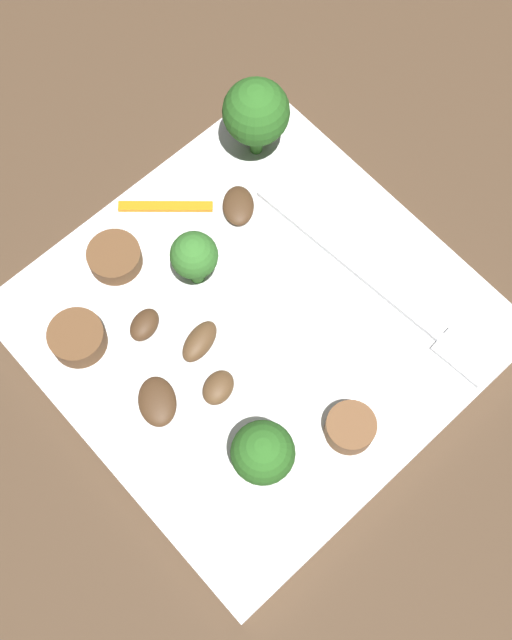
{
  "coord_description": "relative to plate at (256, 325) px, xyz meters",
  "views": [
    {
      "loc": [
        0.13,
        -0.12,
        0.47
      ],
      "look_at": [
        0.0,
        0.0,
        0.02
      ],
      "focal_mm": 45.37,
      "sensor_mm": 36.0,
      "label": 1
    }
  ],
  "objects": [
    {
      "name": "ground_plane",
      "position": [
        0.0,
        0.0,
        -0.01
      ],
      "size": [
        1.4,
        1.4,
        0.0
      ],
      "primitive_type": "plane",
      "color": "#4C3826"
    },
    {
      "name": "mushroom_1",
      "position": [
        0.02,
        -0.05,
        0.01
      ],
      "size": [
        0.02,
        0.03,
        0.01
      ],
      "primitive_type": "ellipsoid",
      "rotation": [
        0.0,
        0.0,
        5.02
      ],
      "color": "brown",
      "rests_on": "plate"
    },
    {
      "name": "broccoli_floret_2",
      "position": [
        -0.04,
        -0.01,
        0.04
      ],
      "size": [
        0.03,
        0.03,
        0.04
      ],
      "color": "#408630",
      "rests_on": "plate"
    },
    {
      "name": "sausage_slice_2",
      "position": [
        -0.09,
        -0.04,
        0.01
      ],
      "size": [
        0.05,
        0.05,
        0.01
      ],
      "primitive_type": "cylinder",
      "rotation": [
        0.0,
        0.0,
        2.3
      ],
      "color": "brown",
      "rests_on": "plate"
    },
    {
      "name": "mushroom_0",
      "position": [
        -0.04,
        -0.05,
        0.01
      ],
      "size": [
        0.02,
        0.03,
        0.01
      ],
      "primitive_type": "ellipsoid",
      "rotation": [
        0.0,
        0.0,
        5.03
      ],
      "color": "#4C331E",
      "rests_on": "plate"
    },
    {
      "name": "broccoli_floret_0",
      "position": [
        0.07,
        -0.06,
        0.04
      ],
      "size": [
        0.03,
        0.03,
        0.05
      ],
      "color": "#347525",
      "rests_on": "plate"
    },
    {
      "name": "pepper_strip_1",
      "position": [
        -0.09,
        0.01,
        0.01
      ],
      "size": [
        0.04,
        0.05,
        0.0
      ],
      "primitive_type": "cube",
      "rotation": [
        0.0,
        0.0,
        3.97
      ],
      "color": "orange",
      "rests_on": "plate"
    },
    {
      "name": "sausage_slice_1",
      "position": [
        0.09,
        -0.01,
        0.02
      ],
      "size": [
        0.04,
        0.04,
        0.02
      ],
      "primitive_type": "cylinder",
      "rotation": [
        0.0,
        0.0,
        0.48
      ],
      "color": "brown",
      "rests_on": "plate"
    },
    {
      "name": "mushroom_2",
      "position": [
        -0.0,
        -0.08,
        0.01
      ],
      "size": [
        0.04,
        0.03,
        0.01
      ],
      "primitive_type": "ellipsoid",
      "rotation": [
        0.0,
        0.0,
        5.77
      ],
      "color": "#4C331E",
      "rests_on": "plate"
    },
    {
      "name": "mushroom_4",
      "position": [
        -0.06,
        0.04,
        0.01
      ],
      "size": [
        0.03,
        0.03,
        0.01
      ],
      "primitive_type": "ellipsoid",
      "rotation": [
        0.0,
        0.0,
        2.44
      ],
      "color": "#4C331E",
      "rests_on": "plate"
    },
    {
      "name": "mushroom_3",
      "position": [
        -0.01,
        -0.03,
        0.01
      ],
      "size": [
        0.02,
        0.03,
        0.01
      ],
      "primitive_type": "ellipsoid",
      "rotation": [
        0.0,
        0.0,
        4.98
      ],
      "color": "brown",
      "rests_on": "plate"
    },
    {
      "name": "fork",
      "position": [
        0.04,
        0.07,
        0.01
      ],
      "size": [
        0.18,
        0.03,
        0.0
      ],
      "rotation": [
        0.0,
        0.0,
        0.08
      ],
      "color": "silver",
      "rests_on": "plate"
    },
    {
      "name": "sausage_slice_0",
      "position": [
        -0.06,
        -0.09,
        0.02
      ],
      "size": [
        0.05,
        0.05,
        0.02
      ],
      "primitive_type": "cylinder",
      "rotation": [
        0.0,
        0.0,
        2.18
      ],
      "color": "brown",
      "rests_on": "plate"
    },
    {
      "name": "broccoli_floret_1",
      "position": [
        -0.09,
        0.08,
        0.05
      ],
      "size": [
        0.04,
        0.04,
        0.06
      ],
      "color": "#347525",
      "rests_on": "plate"
    },
    {
      "name": "plate",
      "position": [
        0.0,
        0.0,
        0.0
      ],
      "size": [
        0.24,
        0.24,
        0.02
      ],
      "primitive_type": "cube",
      "color": "white",
      "rests_on": "ground_plane"
    }
  ]
}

